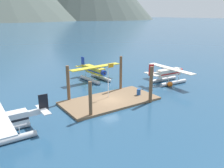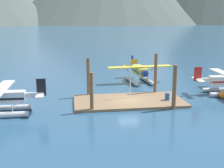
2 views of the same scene
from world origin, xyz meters
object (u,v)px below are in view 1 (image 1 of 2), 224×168
(seaplane_yellow_bow_right, at_px, (95,72))
(seaplane_silver_port_aft, at_px, (3,124))
(mooring_buoy, at_px, (170,84))
(fuel_drum, at_px, (139,92))
(seaplane_cream_stbd_fwd, at_px, (169,74))
(flagpole, at_px, (109,76))

(seaplane_yellow_bow_right, height_order, seaplane_silver_port_aft, same)
(mooring_buoy, bearing_deg, fuel_drum, -173.91)
(fuel_drum, distance_m, seaplane_cream_stbd_fwd, 9.69)
(flagpole, bearing_deg, fuel_drum, -21.46)
(seaplane_silver_port_aft, bearing_deg, seaplane_yellow_bow_right, 36.14)
(seaplane_cream_stbd_fwd, bearing_deg, seaplane_yellow_bow_right, 138.64)
(seaplane_yellow_bow_right, bearing_deg, fuel_drum, -85.92)
(mooring_buoy, bearing_deg, seaplane_cream_stbd_fwd, 49.03)
(seaplane_silver_port_aft, bearing_deg, flagpole, 13.23)
(fuel_drum, height_order, seaplane_yellow_bow_right, seaplane_yellow_bow_right)
(seaplane_silver_port_aft, bearing_deg, seaplane_cream_stbd_fwd, 8.95)
(flagpole, distance_m, seaplane_silver_port_aft, 15.46)
(flagpole, height_order, mooring_buoy, flagpole)
(seaplane_yellow_bow_right, bearing_deg, mooring_buoy, -51.40)
(seaplane_yellow_bow_right, bearing_deg, flagpole, -109.00)
(fuel_drum, bearing_deg, mooring_buoy, 6.09)
(mooring_buoy, bearing_deg, flagpole, 176.00)
(fuel_drum, distance_m, seaplane_silver_port_aft, 19.25)
(seaplane_yellow_bow_right, xyz_separation_m, seaplane_silver_port_aft, (-18.32, -13.38, 0.00))
(fuel_drum, relative_size, seaplane_yellow_bow_right, 0.08)
(seaplane_yellow_bow_right, distance_m, seaplane_cream_stbd_fwd, 13.47)
(seaplane_cream_stbd_fwd, bearing_deg, flagpole, -175.90)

